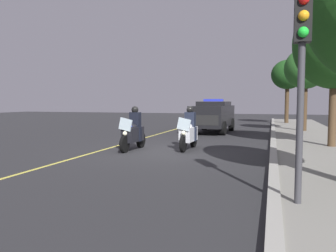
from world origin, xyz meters
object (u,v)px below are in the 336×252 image
object	(u,v)px
traffic_light	(302,50)
tree_mid_block	(335,44)
tree_behind_suv	(288,75)
tree_far_back	(306,69)
police_motorcycle_lead_left	(133,132)
police_suv	(213,115)
police_motorcycle_lead_right	(189,132)

from	to	relation	value
traffic_light	tree_mid_block	bearing A→B (deg)	167.84
tree_mid_block	tree_behind_suv	xyz separation A→B (m)	(-15.09, -1.18, -0.09)
tree_far_back	tree_behind_suv	xyz separation A→B (m)	(-7.64, -0.74, 0.22)
police_motorcycle_lead_left	police_suv	xyz separation A→B (m)	(-8.44, 1.71, 0.37)
traffic_light	tree_behind_suv	bearing A→B (deg)	178.38
police_motorcycle_lead_left	police_motorcycle_lead_right	world-z (taller)	same
police_motorcycle_lead_right	police_suv	world-z (taller)	police_suv
police_motorcycle_lead_left	tree_behind_suv	bearing A→B (deg)	160.44
police_suv	tree_mid_block	distance (m)	8.72
police_motorcycle_lead_right	tree_behind_suv	distance (m)	17.89
tree_behind_suv	police_motorcycle_lead_left	bearing A→B (deg)	-19.56
tree_far_back	tree_behind_suv	bearing A→B (deg)	-174.47
police_motorcycle_lead_right	tree_behind_suv	size ratio (longest dim) A/B	0.41
police_motorcycle_lead_right	tree_mid_block	distance (m)	6.77
police_motorcycle_lead_right	police_suv	bearing A→B (deg)	-177.47
tree_behind_suv	police_motorcycle_lead_right	bearing A→B (deg)	-14.11
traffic_light	tree_far_back	distance (m)	16.10
police_motorcycle_lead_left	tree_far_back	distance (m)	12.79
police_suv	tree_far_back	xyz separation A→B (m)	(-1.73, 5.36, 2.82)
traffic_light	tree_behind_suv	world-z (taller)	tree_behind_suv
police_motorcycle_lead_left	traffic_light	size ratio (longest dim) A/B	0.58
police_motorcycle_lead_right	traffic_light	world-z (taller)	traffic_light
tree_behind_suv	police_suv	bearing A→B (deg)	-26.23
police_suv	tree_far_back	world-z (taller)	tree_far_back
tree_mid_block	tree_far_back	size ratio (longest dim) A/B	1.17
traffic_light	tree_far_back	bearing A→B (deg)	174.97
police_motorcycle_lead_left	tree_mid_block	bearing A→B (deg)	109.93
tree_mid_block	tree_behind_suv	size ratio (longest dim) A/B	1.12
police_motorcycle_lead_right	police_suv	xyz separation A→B (m)	(-7.66, -0.34, 0.37)
police_motorcycle_lead_left	tree_behind_suv	size ratio (longest dim) A/B	0.41
tree_mid_block	tree_far_back	distance (m)	7.47
tree_behind_suv	tree_far_back	bearing A→B (deg)	5.53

